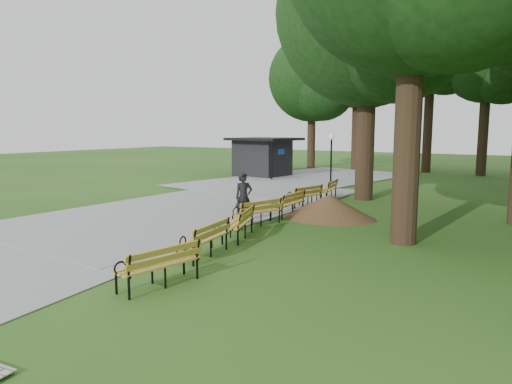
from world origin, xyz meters
The scene contains 14 objects.
ground centered at (0.00, 0.00, 0.00)m, with size 100.00×100.00×0.00m, color #275217.
path centered at (-4.00, 3.00, 0.03)m, with size 12.00×38.00×0.06m, color gray.
person centered at (-0.58, 1.09, 0.84)m, with size 0.61×0.40×1.69m, color black.
kiosk centered at (-8.07, 14.62, 1.27)m, with size 4.06×3.53×2.54m, color black, non-canonical shape.
lamp_post centered at (-2.44, 12.90, 2.07)m, with size 0.32×0.32×2.84m.
dirt_mound centered at (1.56, 3.34, 0.42)m, with size 2.78×2.78×0.83m, color #47301C.
bench_0 centered at (1.49, -5.14, 0.44)m, with size 1.90×0.64×0.88m, color #B48B29, non-canonical shape.
bench_1 centered at (0.88, -2.95, 0.44)m, with size 1.90×0.64×0.88m, color #B48B29, non-canonical shape.
bench_2 centered at (0.52, -0.90, 0.44)m, with size 1.90×0.64×0.88m, color #B48B29, non-canonical shape.
bench_3 centered at (0.04, 0.90, 0.44)m, with size 1.90×0.64×0.88m, color #B48B29, non-canonical shape.
bench_4 centered at (0.07, 2.98, 0.44)m, with size 1.90×0.64×0.88m, color #B48B29, non-canonical shape.
bench_5 centered at (-0.28, 5.02, 0.44)m, with size 1.90×0.64×0.88m, color #B48B29, non-canonical shape.
bench_6 centered at (-0.26, 7.27, 0.44)m, with size 1.90×0.64×0.88m, color #B48B29, non-canonical shape.
lawn_tree_2 centered at (1.13, 8.16, 7.98)m, with size 7.94×7.94×11.99m.
Camera 1 is at (7.90, -11.71, 3.14)m, focal length 32.52 mm.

